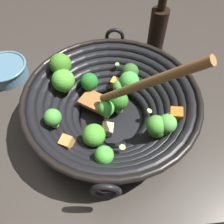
% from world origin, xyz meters
% --- Properties ---
extents(ground_plane, '(4.00, 4.00, 0.00)m').
position_xyz_m(ground_plane, '(0.00, 0.00, 0.00)').
color(ground_plane, '#332D28').
extents(wok, '(0.40, 0.44, 0.28)m').
position_xyz_m(wok, '(0.00, -0.00, 0.07)').
color(wok, black).
rests_on(wok, ground).
extents(soy_sauce_bottle, '(0.05, 0.05, 0.21)m').
position_xyz_m(soy_sauce_bottle, '(-0.15, -0.23, 0.09)').
color(soy_sauce_bottle, black).
rests_on(soy_sauce_bottle, ground).
extents(prep_bowl, '(0.13, 0.13, 0.04)m').
position_xyz_m(prep_bowl, '(0.30, -0.18, 0.02)').
color(prep_bowl, slate).
rests_on(prep_bowl, ground).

